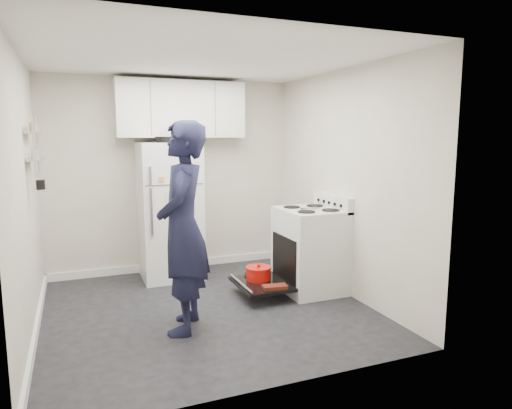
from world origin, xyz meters
name	(u,v)px	position (x,y,z in m)	size (l,w,h in m)	color
room	(201,193)	(-0.03, 0.03, 1.21)	(3.21, 3.21, 2.51)	black
electric_range	(309,251)	(1.26, 0.15, 0.47)	(0.66, 0.76, 1.10)	silver
open_oven_door	(260,279)	(0.68, 0.19, 0.19)	(0.55, 0.71, 0.23)	black
refrigerator	(170,210)	(-0.11, 1.25, 0.85)	(0.72, 0.74, 1.76)	silver
upper_cabinets	(181,109)	(0.10, 1.43, 2.10)	(1.60, 0.33, 0.70)	silver
wall_shelf_rack	(36,146)	(-1.52, 0.49, 1.68)	(0.14, 0.60, 0.61)	#B2B2B7
person	(183,228)	(-0.31, -0.38, 0.95)	(0.70, 0.46, 1.91)	black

